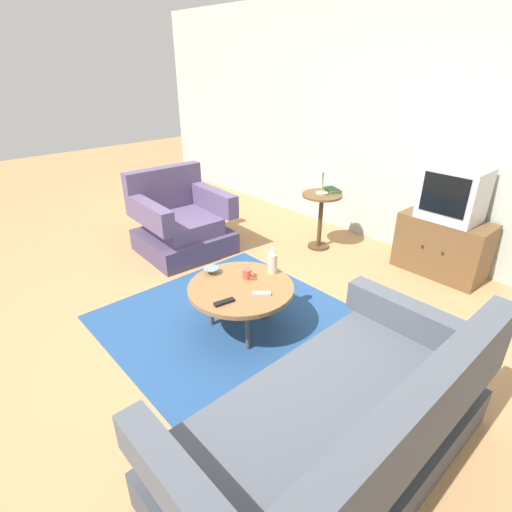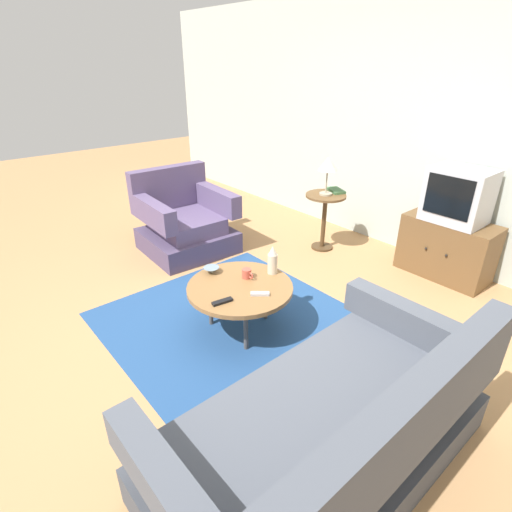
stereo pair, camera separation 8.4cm
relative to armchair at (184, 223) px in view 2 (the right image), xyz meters
The scene contains 16 objects.
ground_plane 1.66m from the armchair, 18.26° to the right, with size 16.00×16.00×0.00m, color #AD7F51.
back_wall 2.72m from the armchair, 51.92° to the left, with size 9.00×0.12×2.70m, color #B2BCB2.
area_rug 1.73m from the armchair, 16.30° to the right, with size 2.16×1.90×0.00m, color navy.
armchair is the anchor object (origin of this frame).
couch 3.06m from the armchair, 17.16° to the right, with size 0.99×1.85×0.85m.
coffee_table 1.71m from the armchair, 16.31° to the right, with size 0.83×0.83×0.41m.
side_table 1.60m from the armchair, 50.08° to the left, with size 0.45×0.45×0.65m.
tv_stand 2.80m from the armchair, 36.59° to the left, with size 0.85×0.45×0.59m.
television 2.85m from the armchair, 36.41° to the left, with size 0.53×0.42×0.51m.
table_lamp 1.72m from the armchair, 49.99° to the left, with size 0.21×0.21×0.41m.
vase 1.67m from the armchair, ahead, with size 0.08×0.08×0.24m.
mug 1.62m from the armchair, 12.76° to the right, with size 0.12×0.08×0.08m.
bowl 1.43m from the armchair, 21.81° to the right, with size 0.13×0.13×0.05m.
tv_remote_dark 1.90m from the armchair, 22.60° to the right, with size 0.07×0.16×0.02m.
tv_remote_silver 1.90m from the armchair, 13.71° to the right, with size 0.12×0.14×0.02m.
book 1.76m from the armchair, 53.63° to the left, with size 0.27×0.21×0.03m.
Camera 2 is at (2.22, -1.62, 2.00)m, focal length 28.09 mm.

